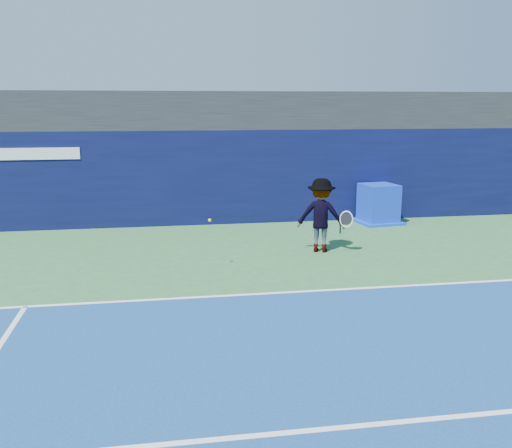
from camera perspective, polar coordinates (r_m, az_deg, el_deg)
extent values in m
plane|color=#306A37|center=(9.10, 6.51, -12.92)|extent=(80.00, 80.00, 0.00)
cube|color=white|center=(11.80, 2.50, -6.88)|extent=(24.00, 0.10, 0.01)
cube|color=white|center=(7.42, 10.98, -19.15)|extent=(24.00, 0.10, 0.01)
cube|color=black|center=(19.57, -2.66, 11.30)|extent=(36.00, 3.00, 1.20)
cube|color=#090D34|center=(18.72, -2.23, 4.83)|extent=(36.00, 1.00, 3.00)
cube|color=white|center=(18.57, -24.14, 6.39)|extent=(4.50, 0.04, 0.35)
cube|color=#0E2CC5|center=(18.94, 12.15, 2.00)|extent=(1.19, 1.19, 1.27)
cube|color=#0D39C3|center=(19.04, 12.07, 0.25)|extent=(1.49, 1.49, 0.08)
imported|color=silver|center=(14.96, 6.52, 0.88)|extent=(1.42, 1.13, 1.93)
cylinder|color=black|center=(14.91, 8.42, -0.44)|extent=(0.09, 0.17, 0.30)
torus|color=white|center=(14.86, 9.02, 0.48)|extent=(0.35, 0.20, 0.35)
cylinder|color=black|center=(14.86, 9.02, 0.48)|extent=(0.30, 0.15, 0.29)
sphere|color=#CCD017|center=(13.25, -4.66, 0.38)|extent=(0.08, 0.08, 0.08)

